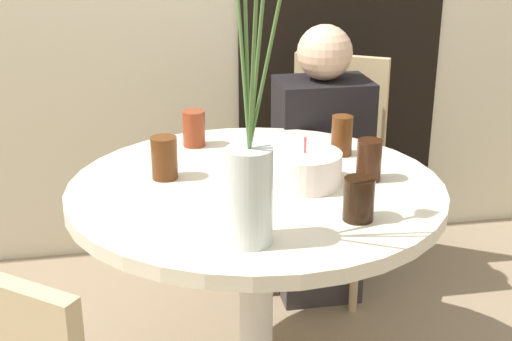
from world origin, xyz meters
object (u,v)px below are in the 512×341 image
Objects in this scene: drink_glass_0 at (164,158)px; person_guest at (320,175)px; birthday_cake at (304,168)px; drink_glass_4 at (369,160)px; side_plate at (285,143)px; drink_glass_2 at (194,129)px; flower_vase at (252,139)px; drink_glass_3 at (359,199)px; drink_glass_1 at (342,136)px; chair_right_flank at (331,159)px.

drink_glass_0 is 0.12× the size of person_guest.
drink_glass_4 is (0.19, 0.00, 0.01)m from birthday_cake.
birthday_cake reaches higher than side_plate.
person_guest is (0.50, 0.23, -0.29)m from drink_glass_2.
flower_vase is 1.16m from person_guest.
drink_glass_4 is (0.11, 0.26, 0.00)m from drink_glass_3.
person_guest reaches higher than drink_glass_1.
person_guest is at bearing 86.52° from drink_glass_4.
chair_right_flank is at bearing 64.68° from flower_vase.
birthday_cake is 0.40m from drink_glass_0.
drink_glass_2 is 0.62m from person_guest.
person_guest reaches higher than drink_glass_0.
drink_glass_4 is at bearing -67.90° from chair_right_flank.
side_plate is at bearing -126.67° from person_guest.
chair_right_flank is at bearing 58.91° from person_guest.
drink_glass_3 is (-0.23, -1.02, 0.27)m from chair_right_flank.
side_plate is 0.16× the size of person_guest.
drink_glass_3 is 0.93× the size of drink_glass_4.
flower_vase is 6.82× the size of drink_glass_2.
chair_right_flank reaches higher than drink_glass_4.
chair_right_flank reaches higher than birthday_cake.
birthday_cake is at bearing -109.94° from person_guest.
side_plate is 0.41m from person_guest.
drink_glass_3 is at bearing -114.00° from drink_glass_4.
drink_glass_4 is at bearing 0.57° from birthday_cake.
drink_glass_1 is 1.07× the size of drink_glass_2.
drink_glass_0 is 0.99× the size of drink_glass_1.
birthday_cake is 0.27m from drink_glass_3.
side_plate is at bearing 86.20° from birthday_cake.
flower_vase reaches higher than drink_glass_1.
birthday_cake reaches higher than drink_glass_0.
person_guest is (0.20, 0.27, -0.23)m from side_plate.
flower_vase reaches higher than chair_right_flank.
drink_glass_0 is 0.59m from drink_glass_3.
drink_glass_3 is (-0.10, -0.48, -0.01)m from drink_glass_1.
chair_right_flank is at bearing 32.33° from drink_glass_2.
drink_glass_3 is (0.07, -0.26, 0.01)m from birthday_cake.
side_plate is 0.30m from drink_glass_2.
drink_glass_2 is (-0.06, 0.73, -0.20)m from flower_vase.
drink_glass_4 is 0.11× the size of person_guest.
chair_right_flank is 5.42× the size of side_plate.
drink_glass_0 is 0.30m from drink_glass_2.
drink_glass_1 is 0.12× the size of person_guest.
drink_glass_3 is at bearing -73.66° from birthday_cake.
chair_right_flank is 0.85× the size of person_guest.
chair_right_flank is at bearing 81.02° from drink_glass_4.
flower_vase is (-0.21, -0.34, 0.21)m from birthday_cake.
chair_right_flank is 0.55m from side_plate.
chair_right_flank is 0.62m from drink_glass_1.
person_guest is at bearing 70.06° from birthday_cake.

